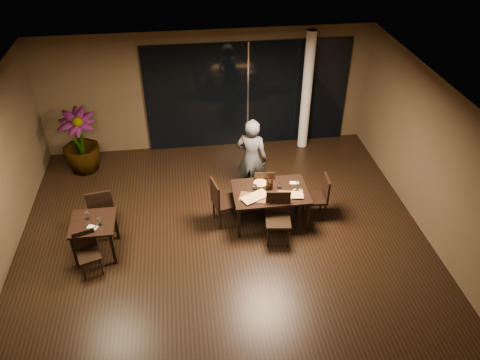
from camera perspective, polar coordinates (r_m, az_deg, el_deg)
name	(u,v)px	position (r m, az deg, el deg)	size (l,w,h in m)	color
ground	(226,251)	(9.09, -1.78, -8.64)	(8.00, 8.00, 0.00)	black
wall_back	(207,90)	(11.62, -4.09, 10.84)	(8.00, 0.10, 3.00)	#493C27
wall_right	(444,171)	(9.33, 23.60, 1.02)	(0.10, 8.00, 3.00)	#493C27
ceiling	(222,109)	(7.32, -2.21, 8.59)	(8.00, 8.00, 0.04)	silver
window_panel	(248,95)	(11.70, 0.94, 10.28)	(5.00, 0.06, 2.70)	black
column	(307,92)	(11.63, 8.14, 10.59)	(0.24, 0.24, 3.00)	white
main_table	(270,194)	(9.37, 3.71, -1.71)	(1.50, 1.00, 0.75)	black
side_table	(94,227)	(9.06, -17.40, -5.51)	(0.80, 0.80, 0.75)	black
chair_main_far	(264,185)	(9.88, 2.91, -0.66)	(0.47, 0.47, 0.91)	black
chair_main_near	(278,215)	(9.04, 4.66, -4.22)	(0.53, 0.53, 1.02)	black
chair_main_left	(221,200)	(9.36, -2.30, -2.45)	(0.58, 0.58, 1.04)	black
chair_main_right	(320,195)	(9.69, 9.68, -1.81)	(0.48, 0.48, 0.97)	black
chair_side_far	(101,208)	(9.56, -16.56, -3.24)	(0.55, 0.55, 1.04)	black
chair_side_near	(87,250)	(8.86, -18.11, -8.10)	(0.49, 0.49, 0.84)	black
diner	(252,159)	(9.96, 1.42, 2.63)	(0.63, 0.42, 1.85)	#313437
potted_plant	(80,142)	(11.48, -18.95, 4.44)	(0.84, 0.84, 1.54)	#1E4918
pizza_board_left	(255,198)	(9.12, 1.83, -2.17)	(0.61, 0.30, 0.01)	#442815
pizza_board_right	(290,196)	(9.22, 6.17, -1.92)	(0.50, 0.25, 0.01)	#412515
oblong_pizza_left	(255,197)	(9.11, 1.84, -2.09)	(0.53, 0.24, 0.02)	maroon
oblong_pizza_right	(291,195)	(9.21, 6.18, -1.83)	(0.47, 0.22, 0.02)	maroon
round_pizza	(260,183)	(9.52, 2.50, -0.39)	(0.27, 0.27, 0.01)	red
bottle_a	(268,184)	(9.27, 3.39, -0.43)	(0.07, 0.07, 0.31)	black
bottle_b	(271,185)	(9.29, 3.79, -0.57)	(0.06, 0.06, 0.25)	black
bottle_c	(271,182)	(9.32, 3.85, -0.27)	(0.06, 0.06, 0.29)	black
tumbler_left	(255,187)	(9.34, 1.83, -0.86)	(0.08, 0.08, 0.10)	white
tumbler_right	(279,186)	(9.40, 4.83, -0.69)	(0.08, 0.08, 0.10)	white
napkin_near	(298,191)	(9.37, 7.07, -1.34)	(0.18, 0.10, 0.01)	white
napkin_far	(294,183)	(9.58, 6.62, -0.35)	(0.18, 0.10, 0.01)	white
wine_glass_a	(87,215)	(9.02, -18.15, -4.10)	(0.08, 0.08, 0.18)	white
wine_glass_b	(99,221)	(8.83, -16.80, -4.84)	(0.07, 0.07, 0.16)	white
side_napkin	(92,227)	(8.85, -17.56, -5.53)	(0.18, 0.11, 0.01)	white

